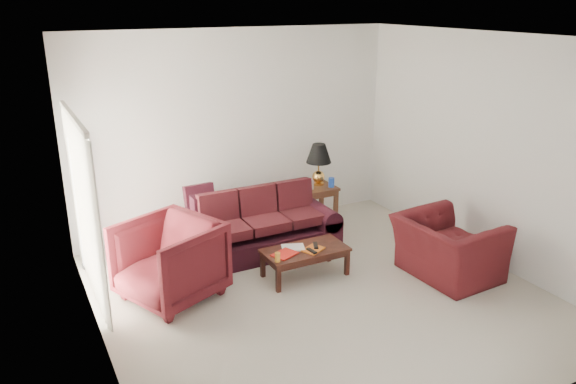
{
  "coord_description": "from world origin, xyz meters",
  "views": [
    {
      "loc": [
        -3.1,
        -5.14,
        3.39
      ],
      "look_at": [
        0.0,
        0.85,
        1.05
      ],
      "focal_mm": 35.0,
      "sensor_mm": 36.0,
      "label": 1
    }
  ],
  "objects_px": {
    "floor_lamp": "(85,203)",
    "armchair_left": "(169,261)",
    "armchair_right": "(448,248)",
    "sofa": "(263,224)",
    "coffee_table": "(305,262)",
    "end_table": "(317,204)"
  },
  "relations": [
    {
      "from": "coffee_table",
      "to": "end_table",
      "type": "bearing_deg",
      "value": 42.2
    },
    {
      "from": "sofa",
      "to": "coffee_table",
      "type": "relative_size",
      "value": 1.95
    },
    {
      "from": "sofa",
      "to": "coffee_table",
      "type": "bearing_deg",
      "value": -79.31
    },
    {
      "from": "end_table",
      "to": "armchair_left",
      "type": "xyz_separation_m",
      "value": [
        -2.75,
        -1.3,
        0.18
      ]
    },
    {
      "from": "coffee_table",
      "to": "floor_lamp",
      "type": "bearing_deg",
      "value": 133.6
    },
    {
      "from": "sofa",
      "to": "armchair_right",
      "type": "bearing_deg",
      "value": -44.23
    },
    {
      "from": "sofa",
      "to": "armchair_left",
      "type": "distance_m",
      "value": 1.64
    },
    {
      "from": "armchair_left",
      "to": "coffee_table",
      "type": "xyz_separation_m",
      "value": [
        1.68,
        -0.25,
        -0.29
      ]
    },
    {
      "from": "armchair_right",
      "to": "coffee_table",
      "type": "xyz_separation_m",
      "value": [
        -1.61,
        0.83,
        -0.2
      ]
    },
    {
      "from": "armchair_left",
      "to": "coffee_table",
      "type": "bearing_deg",
      "value": 58.24
    },
    {
      "from": "end_table",
      "to": "coffee_table",
      "type": "height_order",
      "value": "end_table"
    },
    {
      "from": "sofa",
      "to": "coffee_table",
      "type": "height_order",
      "value": "sofa"
    },
    {
      "from": "floor_lamp",
      "to": "armchair_left",
      "type": "distance_m",
      "value": 1.54
    },
    {
      "from": "floor_lamp",
      "to": "sofa",
      "type": "bearing_deg",
      "value": -16.86
    },
    {
      "from": "armchair_right",
      "to": "coffee_table",
      "type": "height_order",
      "value": "armchair_right"
    },
    {
      "from": "armchair_left",
      "to": "end_table",
      "type": "bearing_deg",
      "value": 91.98
    },
    {
      "from": "end_table",
      "to": "coffee_table",
      "type": "bearing_deg",
      "value": -124.58
    },
    {
      "from": "end_table",
      "to": "floor_lamp",
      "type": "bearing_deg",
      "value": 179.96
    },
    {
      "from": "floor_lamp",
      "to": "armchair_right",
      "type": "bearing_deg",
      "value": -30.83
    },
    {
      "from": "armchair_left",
      "to": "coffee_table",
      "type": "height_order",
      "value": "armchair_left"
    },
    {
      "from": "floor_lamp",
      "to": "armchair_right",
      "type": "relative_size",
      "value": 1.51
    },
    {
      "from": "end_table",
      "to": "floor_lamp",
      "type": "height_order",
      "value": "floor_lamp"
    }
  ]
}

